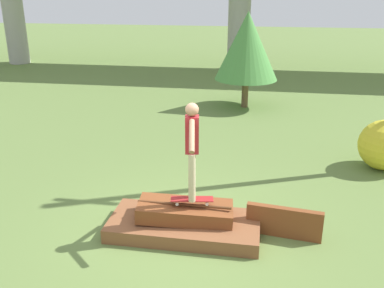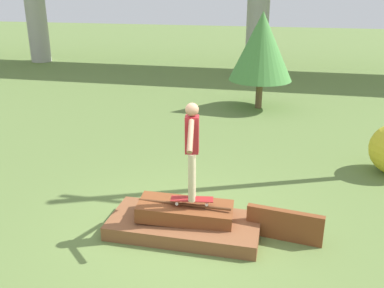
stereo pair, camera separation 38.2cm
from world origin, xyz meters
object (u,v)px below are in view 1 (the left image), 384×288
Objects in this scene: tree_behind_left at (247,46)px; bush_yellow_flowering at (384,145)px; skater at (192,145)px; skateboard at (192,199)px.

tree_behind_left is 2.78× the size of bush_yellow_flowering.
skater is 8.50m from tree_behind_left.
skater is 1.43× the size of bush_yellow_flowering.
skateboard is 5.31m from bush_yellow_flowering.
tree_behind_left reaches higher than bush_yellow_flowering.
skater reaches higher than skateboard.
bush_yellow_flowering is at bearing -55.25° from tree_behind_left.
skater is at bearing -93.70° from tree_behind_left.
skater is at bearing -139.00° from bush_yellow_flowering.
skateboard is 8.61m from tree_behind_left.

